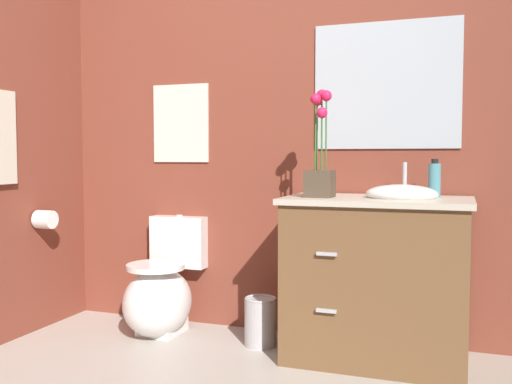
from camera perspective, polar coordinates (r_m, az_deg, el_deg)
name	(u,v)px	position (r m, az deg, el deg)	size (l,w,h in m)	color
wall_back	(322,123)	(3.39, 6.56, 6.79)	(4.49, 0.05, 2.50)	brown
toilet	(162,293)	(3.52, -9.35, -9.85)	(0.38, 0.59, 0.69)	white
vanity_cabinet	(377,277)	(3.06, 11.88, -8.26)	(0.94, 0.56, 1.03)	brown
flower_vase	(320,163)	(2.97, 6.36, 2.90)	(0.14, 0.14, 0.56)	#4C3D2D
soap_bottle	(434,180)	(3.11, 17.27, 1.19)	(0.06, 0.06, 0.20)	teal
trash_bin	(261,321)	(3.29, 0.45, -12.69)	(0.18, 0.18, 0.27)	#B7B7BC
wall_poster	(181,123)	(3.67, -7.47, 6.75)	(0.38, 0.01, 0.49)	silver
wall_mirror	(386,85)	(3.31, 12.77, 10.28)	(0.80, 0.01, 0.70)	#B2BCC6
toilet_paper_roll	(45,219)	(3.67, -20.18, -2.57)	(0.11, 0.11, 0.11)	white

